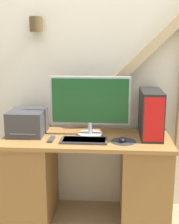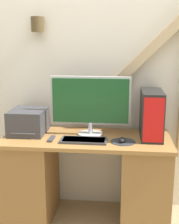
# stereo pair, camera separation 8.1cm
# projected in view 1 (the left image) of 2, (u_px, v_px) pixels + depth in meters

# --- Properties ---
(wall_back) EXTENTS (6.40, 0.16, 2.70)m
(wall_back) POSITION_uv_depth(u_px,v_px,m) (91.00, 59.00, 2.72)
(wall_back) COLOR silver
(wall_back) RESTS_ON ground_plane
(desk) EXTENTS (1.36, 0.57, 0.74)m
(desk) POSITION_uv_depth(u_px,v_px,m) (87.00, 178.00, 2.61)
(desk) COLOR olive
(desk) RESTS_ON ground_plane
(monitor) EXTENTS (0.65, 0.21, 0.49)m
(monitor) POSITION_uv_depth(u_px,v_px,m) (90.00, 103.00, 2.54)
(monitor) COLOR #B7B7BC
(monitor) RESTS_ON desk
(keyboard) EXTENTS (0.36, 0.17, 0.02)m
(keyboard) POSITION_uv_depth(u_px,v_px,m) (84.00, 140.00, 2.43)
(keyboard) COLOR #3D3D42
(keyboard) RESTS_ON desk
(mousepad) EXTENTS (0.20, 0.20, 0.00)m
(mousepad) POSITION_uv_depth(u_px,v_px,m) (123.00, 141.00, 2.43)
(mousepad) COLOR #2D2D33
(mousepad) RESTS_ON desk
(mouse) EXTENTS (0.05, 0.09, 0.04)m
(mouse) POSITION_uv_depth(u_px,v_px,m) (122.00, 139.00, 2.41)
(mouse) COLOR black
(mouse) RESTS_ON mousepad
(computer_tower) EXTENTS (0.17, 0.39, 0.38)m
(computer_tower) POSITION_uv_depth(u_px,v_px,m) (151.00, 114.00, 2.51)
(computer_tower) COLOR black
(computer_tower) RESTS_ON desk
(printer) EXTENTS (0.29, 0.33, 0.21)m
(printer) POSITION_uv_depth(u_px,v_px,m) (28.00, 122.00, 2.60)
(printer) COLOR #38383D
(printer) RESTS_ON desk
(remote_control) EXTENTS (0.04, 0.14, 0.02)m
(remote_control) POSITION_uv_depth(u_px,v_px,m) (52.00, 139.00, 2.46)
(remote_control) COLOR #38383D
(remote_control) RESTS_ON desk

